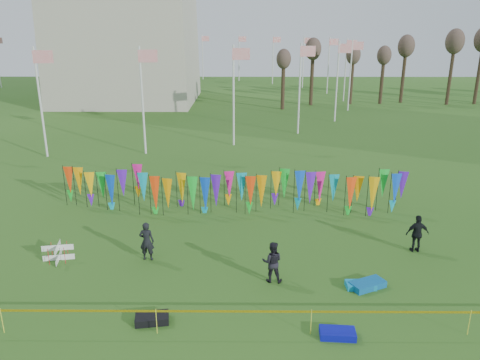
{
  "coord_description": "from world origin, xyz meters",
  "views": [
    {
      "loc": [
        0.77,
        -13.97,
        9.28
      ],
      "look_at": [
        0.64,
        6.0,
        2.75
      ],
      "focal_mm": 35.0,
      "sensor_mm": 36.0,
      "label": 1
    }
  ],
  "objects_px": {
    "kite_bag_blue": "(338,333)",
    "person_mid": "(272,262)",
    "box_kite": "(58,253)",
    "kite_bag_teal": "(368,285)",
    "person_right": "(417,234)",
    "person_left": "(147,241)",
    "kite_bag_black": "(152,319)",
    "kite_bag_turquoise": "(361,285)"
  },
  "relations": [
    {
      "from": "kite_bag_blue",
      "to": "person_mid",
      "type": "bearing_deg",
      "value": 118.84
    },
    {
      "from": "box_kite",
      "to": "kite_bag_blue",
      "type": "xyz_separation_m",
      "value": [
        10.68,
        -4.99,
        -0.24
      ]
    },
    {
      "from": "kite_bag_teal",
      "to": "person_right",
      "type": "bearing_deg",
      "value": 46.67
    },
    {
      "from": "person_left",
      "to": "person_mid",
      "type": "xyz_separation_m",
      "value": [
        5.11,
        -1.71,
        -0.03
      ]
    },
    {
      "from": "box_kite",
      "to": "kite_bag_black",
      "type": "bearing_deg",
      "value": -42.2
    },
    {
      "from": "box_kite",
      "to": "person_mid",
      "type": "height_order",
      "value": "person_mid"
    },
    {
      "from": "person_mid",
      "to": "kite_bag_turquoise",
      "type": "relative_size",
      "value": 1.49
    },
    {
      "from": "person_mid",
      "to": "kite_bag_black",
      "type": "height_order",
      "value": "person_mid"
    },
    {
      "from": "person_right",
      "to": "kite_bag_turquoise",
      "type": "height_order",
      "value": "person_right"
    },
    {
      "from": "person_left",
      "to": "kite_bag_turquoise",
      "type": "bearing_deg",
      "value": 169.26
    },
    {
      "from": "person_right",
      "to": "kite_bag_teal",
      "type": "xyz_separation_m",
      "value": [
        -2.83,
        -3.0,
        -0.71
      ]
    },
    {
      "from": "person_mid",
      "to": "person_left",
      "type": "bearing_deg",
      "value": -13.31
    },
    {
      "from": "kite_bag_turquoise",
      "to": "kite_bag_black",
      "type": "distance_m",
      "value": 7.73
    },
    {
      "from": "person_mid",
      "to": "kite_bag_blue",
      "type": "relative_size",
      "value": 1.46
    },
    {
      "from": "kite_bag_black",
      "to": "kite_bag_turquoise",
      "type": "bearing_deg",
      "value": 16.44
    },
    {
      "from": "person_left",
      "to": "person_right",
      "type": "distance_m",
      "value": 11.53
    },
    {
      "from": "person_mid",
      "to": "person_right",
      "type": "relative_size",
      "value": 0.97
    },
    {
      "from": "person_right",
      "to": "kite_bag_black",
      "type": "xyz_separation_m",
      "value": [
        -10.51,
        -5.2,
        -0.71
      ]
    },
    {
      "from": "person_left",
      "to": "kite_bag_teal",
      "type": "xyz_separation_m",
      "value": [
        8.67,
        -2.17,
        -0.72
      ]
    },
    {
      "from": "kite_bag_turquoise",
      "to": "person_mid",
      "type": "bearing_deg",
      "value": 171.83
    },
    {
      "from": "box_kite",
      "to": "kite_bag_blue",
      "type": "relative_size",
      "value": 0.65
    },
    {
      "from": "person_right",
      "to": "kite_bag_blue",
      "type": "xyz_separation_m",
      "value": [
        -4.52,
        -5.94,
        -0.72
      ]
    },
    {
      "from": "person_left",
      "to": "box_kite",
      "type": "bearing_deg",
      "value": 5.67
    },
    {
      "from": "person_mid",
      "to": "box_kite",
      "type": "bearing_deg",
      "value": -5.04
    },
    {
      "from": "person_left",
      "to": "kite_bag_teal",
      "type": "relative_size",
      "value": 1.28
    },
    {
      "from": "person_left",
      "to": "kite_bag_black",
      "type": "bearing_deg",
      "value": 106.62
    },
    {
      "from": "person_left",
      "to": "kite_bag_turquoise",
      "type": "xyz_separation_m",
      "value": [
        8.4,
        -2.19,
        -0.73
      ]
    },
    {
      "from": "box_kite",
      "to": "person_right",
      "type": "relative_size",
      "value": 0.43
    },
    {
      "from": "kite_bag_blue",
      "to": "kite_bag_teal",
      "type": "bearing_deg",
      "value": 60.1
    },
    {
      "from": "box_kite",
      "to": "person_mid",
      "type": "relative_size",
      "value": 0.44
    },
    {
      "from": "box_kite",
      "to": "person_right",
      "type": "distance_m",
      "value": 15.24
    },
    {
      "from": "kite_bag_turquoise",
      "to": "kite_bag_black",
      "type": "xyz_separation_m",
      "value": [
        -7.41,
        -2.19,
        0.02
      ]
    },
    {
      "from": "kite_bag_blue",
      "to": "kite_bag_teal",
      "type": "distance_m",
      "value": 3.39
    },
    {
      "from": "person_right",
      "to": "kite_bag_black",
      "type": "distance_m",
      "value": 11.75
    },
    {
      "from": "kite_bag_turquoise",
      "to": "kite_bag_teal",
      "type": "bearing_deg",
      "value": 2.48
    },
    {
      "from": "kite_bag_teal",
      "to": "person_left",
      "type": "bearing_deg",
      "value": 165.92
    },
    {
      "from": "person_left",
      "to": "kite_bag_teal",
      "type": "height_order",
      "value": "person_left"
    },
    {
      "from": "kite_bag_black",
      "to": "person_right",
      "type": "bearing_deg",
      "value": 26.34
    },
    {
      "from": "person_mid",
      "to": "kite_bag_blue",
      "type": "height_order",
      "value": "person_mid"
    },
    {
      "from": "kite_bag_blue",
      "to": "kite_bag_black",
      "type": "distance_m",
      "value": 6.03
    },
    {
      "from": "person_mid",
      "to": "kite_bag_teal",
      "type": "distance_m",
      "value": 3.65
    },
    {
      "from": "person_mid",
      "to": "kite_bag_turquoise",
      "type": "bearing_deg",
      "value": 177.04
    }
  ]
}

